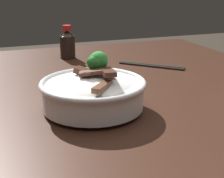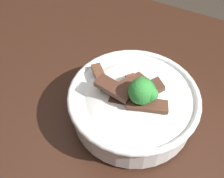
% 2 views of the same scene
% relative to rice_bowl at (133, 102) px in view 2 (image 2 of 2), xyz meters
% --- Properties ---
extents(rice_bowl, '(0.23, 0.23, 0.13)m').
position_rel_rice_bowl_xyz_m(rice_bowl, '(0.00, 0.00, 0.00)').
color(rice_bowl, white).
rests_on(rice_bowl, dining_table).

